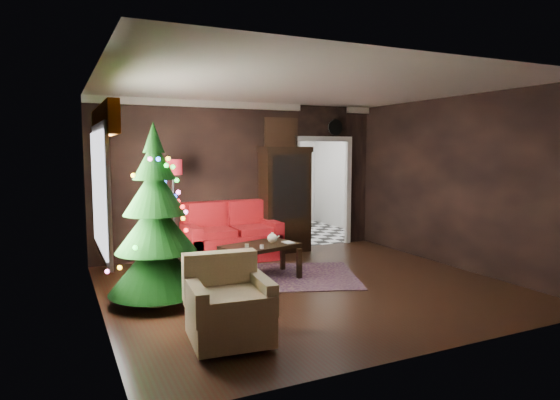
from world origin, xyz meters
name	(u,v)px	position (x,y,z in m)	size (l,w,h in m)	color
floor	(307,286)	(0.00, 0.00, 0.00)	(5.50, 5.50, 0.00)	black
ceiling	(308,86)	(0.00, 0.00, 2.80)	(5.50, 5.50, 0.00)	white
wall_back	(243,179)	(0.00, 2.50, 1.40)	(5.50, 5.50, 0.00)	black
wall_front	(436,208)	(0.00, -2.50, 1.40)	(5.50, 5.50, 0.00)	black
wall_left	(97,196)	(-2.75, 0.00, 1.40)	(5.50, 5.50, 0.00)	black
wall_right	(455,183)	(2.75, 0.00, 1.40)	(5.50, 5.50, 0.00)	black
doorway	(322,194)	(1.70, 2.50, 1.05)	(1.10, 0.10, 2.10)	white
left_window	(99,191)	(-2.71, 0.20, 1.45)	(0.05, 1.60, 1.40)	white
valance	(104,121)	(-2.63, 0.20, 2.27)	(0.12, 2.10, 0.35)	#9B4506
kitchen_floor	(289,233)	(1.70, 4.00, 0.00)	(3.00, 3.00, 0.00)	white
kitchen_window	(264,159)	(1.70, 5.45, 1.70)	(0.70, 0.06, 0.70)	white
rug	(281,276)	(-0.11, 0.62, 0.01)	(2.27, 1.65, 0.01)	#362733
loveseat	(232,231)	(-0.40, 2.05, 0.50)	(1.70, 0.90, 1.00)	maroon
curio_cabinet	(285,202)	(0.75, 2.27, 0.95)	(0.90, 0.45, 1.90)	black
floor_lamp	(174,217)	(-1.42, 1.99, 0.83)	(0.32, 0.32, 1.90)	black
christmas_tree	(156,221)	(-2.07, 0.15, 1.05)	(1.21, 1.21, 2.30)	black
armchair	(229,299)	(-1.67, -1.46, 0.46)	(0.81, 0.81, 0.83)	tan
coffee_table	(260,261)	(-0.43, 0.69, 0.26)	(1.12, 0.67, 0.50)	black
teapot	(272,238)	(-0.22, 0.72, 0.59)	(0.17, 0.17, 0.16)	white
cup_a	(247,245)	(-0.68, 0.59, 0.54)	(0.06, 0.06, 0.05)	beige
cup_b	(262,247)	(-0.52, 0.42, 0.54)	(0.06, 0.06, 0.05)	white
book	(284,237)	(-0.07, 0.61, 0.61)	(0.14, 0.01, 0.20)	gray
wall_clock	(335,127)	(1.95, 2.45, 2.38)	(0.32, 0.32, 0.06)	white
painting	(281,133)	(0.75, 2.46, 2.25)	(0.62, 0.05, 0.52)	#AB744C
kitchen_counter	(268,208)	(1.70, 5.20, 0.45)	(1.80, 0.60, 0.90)	beige
kitchen_table	(283,220)	(1.40, 3.70, 0.38)	(0.70, 0.70, 0.75)	brown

